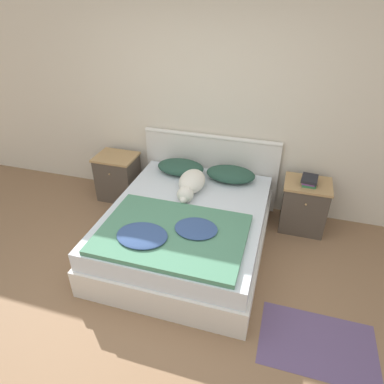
{
  "coord_description": "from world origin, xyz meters",
  "views": [
    {
      "loc": [
        0.97,
        -1.7,
        2.53
      ],
      "look_at": [
        0.08,
        1.26,
        0.61
      ],
      "focal_mm": 32.0,
      "sensor_mm": 36.0,
      "label": 1
    }
  ],
  "objects_px": {
    "bed": "(187,229)",
    "pillow_left": "(181,167)",
    "dog": "(191,184)",
    "nightstand_right": "(304,206)",
    "nightstand_left": "(118,177)",
    "pillow_right": "(231,174)",
    "book_stack": "(309,181)"
  },
  "relations": [
    {
      "from": "bed",
      "to": "dog",
      "type": "xyz_separation_m",
      "value": [
        -0.06,
        0.35,
        0.36
      ]
    },
    {
      "from": "nightstand_left",
      "to": "nightstand_right",
      "type": "distance_m",
      "value": 2.38
    },
    {
      "from": "pillow_left",
      "to": "book_stack",
      "type": "bearing_deg",
      "value": -0.49
    },
    {
      "from": "nightstand_right",
      "to": "pillow_left",
      "type": "xyz_separation_m",
      "value": [
        -1.5,
        -0.0,
        0.28
      ]
    },
    {
      "from": "nightstand_left",
      "to": "pillow_right",
      "type": "height_order",
      "value": "pillow_right"
    },
    {
      "from": "pillow_left",
      "to": "nightstand_right",
      "type": "bearing_deg",
      "value": 0.19
    },
    {
      "from": "bed",
      "to": "pillow_right",
      "type": "xyz_separation_m",
      "value": [
        0.31,
        0.74,
        0.34
      ]
    },
    {
      "from": "dog",
      "to": "pillow_right",
      "type": "bearing_deg",
      "value": 46.42
    },
    {
      "from": "pillow_left",
      "to": "book_stack",
      "type": "distance_m",
      "value": 1.5
    },
    {
      "from": "pillow_right",
      "to": "dog",
      "type": "bearing_deg",
      "value": -133.58
    },
    {
      "from": "nightstand_left",
      "to": "bed",
      "type": "bearing_deg",
      "value": -32.1
    },
    {
      "from": "nightstand_left",
      "to": "pillow_right",
      "type": "relative_size",
      "value": 1.06
    },
    {
      "from": "nightstand_right",
      "to": "pillow_left",
      "type": "height_order",
      "value": "pillow_left"
    },
    {
      "from": "pillow_left",
      "to": "book_stack",
      "type": "xyz_separation_m",
      "value": [
        1.5,
        -0.01,
        0.07
      ]
    },
    {
      "from": "pillow_right",
      "to": "dog",
      "type": "relative_size",
      "value": 0.88
    },
    {
      "from": "pillow_right",
      "to": "dog",
      "type": "height_order",
      "value": "dog"
    },
    {
      "from": "pillow_right",
      "to": "dog",
      "type": "distance_m",
      "value": 0.54
    },
    {
      "from": "nightstand_right",
      "to": "book_stack",
      "type": "bearing_deg",
      "value": -92.98
    },
    {
      "from": "bed",
      "to": "pillow_left",
      "type": "relative_size",
      "value": 3.38
    },
    {
      "from": "nightstand_right",
      "to": "book_stack",
      "type": "xyz_separation_m",
      "value": [
        -0.0,
        -0.02,
        0.34
      ]
    },
    {
      "from": "bed",
      "to": "pillow_left",
      "type": "xyz_separation_m",
      "value": [
        -0.31,
        0.74,
        0.34
      ]
    },
    {
      "from": "nightstand_right",
      "to": "dog",
      "type": "height_order",
      "value": "dog"
    },
    {
      "from": "nightstand_right",
      "to": "bed",
      "type": "bearing_deg",
      "value": -147.9
    },
    {
      "from": "nightstand_left",
      "to": "book_stack",
      "type": "relative_size",
      "value": 2.61
    },
    {
      "from": "dog",
      "to": "pillow_left",
      "type": "bearing_deg",
      "value": 122.91
    },
    {
      "from": "nightstand_left",
      "to": "dog",
      "type": "bearing_deg",
      "value": -19.18
    },
    {
      "from": "bed",
      "to": "pillow_right",
      "type": "bearing_deg",
      "value": 67.28
    },
    {
      "from": "pillow_left",
      "to": "dog",
      "type": "bearing_deg",
      "value": -57.09
    },
    {
      "from": "nightstand_right",
      "to": "book_stack",
      "type": "distance_m",
      "value": 0.35
    },
    {
      "from": "dog",
      "to": "book_stack",
      "type": "xyz_separation_m",
      "value": [
        1.25,
        0.38,
        0.04
      ]
    },
    {
      "from": "nightstand_left",
      "to": "nightstand_right",
      "type": "height_order",
      "value": "same"
    },
    {
      "from": "nightstand_left",
      "to": "pillow_left",
      "type": "height_order",
      "value": "pillow_left"
    }
  ]
}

